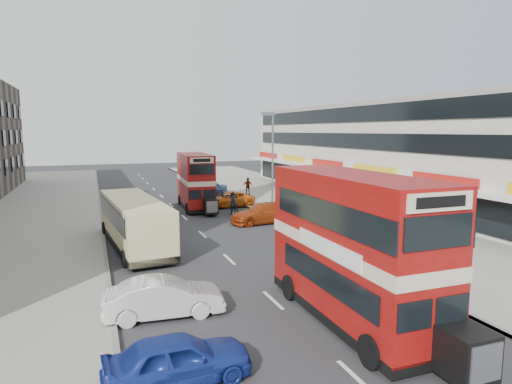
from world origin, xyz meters
name	(u,v)px	position (x,y,z in m)	size (l,w,h in m)	color
ground	(295,320)	(0.00, 0.00, 0.00)	(160.00, 160.00, 0.00)	#28282B
road_surface	(184,218)	(0.00, 20.00, 0.01)	(12.00, 90.00, 0.01)	#28282B
pavement_right	(321,207)	(12.00, 20.00, 0.07)	(12.00, 90.00, 0.15)	gray
pavement_left	(11,229)	(-12.00, 20.00, 0.07)	(12.00, 90.00, 0.15)	gray
kerb_left	(102,222)	(-6.10, 20.00, 0.07)	(0.20, 90.00, 0.16)	gray
kerb_right	(257,212)	(6.10, 20.00, 0.07)	(0.20, 90.00, 0.16)	gray
commercial_row	(384,152)	(19.95, 22.00, 4.70)	(9.90, 46.20, 9.30)	beige
street_lamp	(272,156)	(6.52, 18.00, 4.78)	(1.00, 0.20, 8.12)	slate
bus_main	(353,248)	(1.89, -0.73, 2.68)	(2.57, 9.26, 5.10)	black
bus_second	(195,181)	(1.78, 23.86, 2.41)	(2.77, 8.45, 4.58)	black
coach	(134,221)	(-4.41, 12.35, 1.55)	(3.48, 10.13, 2.63)	black
car_left_near	(178,359)	(-4.61, -2.44, 0.68)	(1.60, 3.97, 1.35)	navy
car_left_front	(164,298)	(-4.31, 2.00, 0.71)	(1.50, 4.32, 1.42)	white
car_right_a	(264,213)	(5.10, 15.98, 0.74)	(2.07, 5.10, 1.48)	#A33710
car_right_b	(226,200)	(4.44, 23.38, 0.68)	(2.24, 4.87, 1.35)	orange
car_right_c	(207,188)	(4.57, 31.02, 0.72)	(1.70, 4.23, 1.44)	#5278A5
pedestrian_near	(306,210)	(7.53, 14.00, 1.14)	(0.73, 0.50, 1.99)	gray
pedestrian_far	(248,186)	(8.42, 29.04, 1.03)	(1.03, 0.43, 1.76)	gray
cyclist	(234,208)	(3.86, 19.49, 0.63)	(0.85, 1.92, 1.91)	gray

